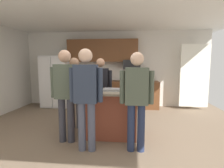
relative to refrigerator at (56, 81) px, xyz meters
The scene contains 20 objects.
floor 3.23m from the refrigerator, 49.98° to the right, with size 7.04×7.04×0.00m, color #7F6B56.
ceiling 3.56m from the refrigerator, 49.98° to the right, with size 7.04×7.04×0.00m, color white.
back_wall 2.09m from the refrigerator, 11.81° to the left, with size 6.40×0.10×2.60m, color silver.
french_door_window_panel 4.61m from the refrigerator, ahead, with size 0.90×0.06×2.00m, color white.
cabinet_run_upper 1.93m from the refrigerator, ahead, with size 2.40×0.38×0.75m.
cabinet_run_lower 2.64m from the refrigerator, ahead, with size 1.80×0.63×0.90m.
refrigerator is the anchor object (origin of this frame).
microwave_over_range 2.67m from the refrigerator, ahead, with size 0.56×0.40×0.32m, color black.
kitchen_island 3.20m from the refrigerator, 47.00° to the right, with size 1.21×0.84×0.94m.
person_guest_by_door 3.06m from the refrigerator, 63.55° to the right, with size 0.57×0.23×1.75m.
person_guest_left 2.43m from the refrigerator, 41.07° to the right, with size 0.57×0.22×1.63m.
person_host_foreground 2.38m from the refrigerator, 56.77° to the right, with size 0.57×0.22×1.63m.
person_guest_right 3.55m from the refrigerator, 58.93° to the right, with size 0.57×0.23×1.75m.
person_elder_center 4.00m from the refrigerator, 47.94° to the right, with size 0.57×0.22×1.69m.
glass_stout_tall 3.29m from the refrigerator, 40.08° to the right, with size 0.06×0.06×0.14m.
glass_pilsner 3.46m from the refrigerator, 43.34° to the right, with size 0.06×0.06×0.15m.
glass_short_whisky 3.21m from the refrigerator, 53.61° to the right, with size 0.07×0.07×0.15m.
tumbler_amber 2.80m from the refrigerator, 49.89° to the right, with size 0.07×0.07×0.15m.
mug_blue_stoneware 3.04m from the refrigerator, 54.51° to the right, with size 0.12×0.08×0.09m.
serving_tray 3.21m from the refrigerator, 45.72° to the right, with size 0.44×0.30×0.04m.
Camera 1 is at (0.58, -3.58, 1.52)m, focal length 28.90 mm.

